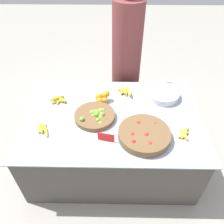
# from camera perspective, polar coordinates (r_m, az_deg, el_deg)

# --- Properties ---
(ground_plane) EXTENTS (12.00, 12.00, 0.00)m
(ground_plane) POSITION_cam_1_polar(r_m,az_deg,el_deg) (2.62, -0.00, -11.64)
(ground_plane) COLOR #A39E93
(market_table) EXTENTS (1.73, 1.18, 0.66)m
(market_table) POSITION_cam_1_polar(r_m,az_deg,el_deg) (2.37, -0.00, -6.87)
(market_table) COLOR #4C4742
(market_table) RESTS_ON ground_plane
(lime_bowl) EXTENTS (0.39, 0.39, 0.08)m
(lime_bowl) POSITION_cam_1_polar(r_m,az_deg,el_deg) (2.10, -4.37, -0.97)
(lime_bowl) COLOR brown
(lime_bowl) RESTS_ON market_table
(tomato_basket) EXTENTS (0.45, 0.45, 0.09)m
(tomato_basket) POSITION_cam_1_polar(r_m,az_deg,el_deg) (1.93, 8.40, -5.83)
(tomato_basket) COLOR brown
(tomato_basket) RESTS_ON market_table
(orange_pile) EXTENTS (0.16, 0.14, 0.12)m
(orange_pile) POSITION_cam_1_polar(r_m,az_deg,el_deg) (2.27, -2.50, 3.83)
(orange_pile) COLOR orange
(orange_pile) RESTS_ON market_table
(metal_bowl) EXTENTS (0.35, 0.35, 0.07)m
(metal_bowl) POSITION_cam_1_polar(r_m,az_deg,el_deg) (2.40, 13.09, 4.56)
(metal_bowl) COLOR silver
(metal_bowl) RESTS_ON market_table
(price_sign) EXTENTS (0.15, 0.03, 0.09)m
(price_sign) POSITION_cam_1_polar(r_m,az_deg,el_deg) (1.88, -1.58, -6.61)
(price_sign) COLOR red
(price_sign) RESTS_ON market_table
(banana_bunch_middle_right) EXTENTS (0.16, 0.20, 0.06)m
(banana_bunch_middle_right) POSITION_cam_1_polar(r_m,az_deg,el_deg) (2.41, 3.48, 5.50)
(banana_bunch_middle_right) COLOR gold
(banana_bunch_middle_right) RESTS_ON market_table
(banana_bunch_middle_left) EXTENTS (0.14, 0.17, 0.03)m
(banana_bunch_middle_left) POSITION_cam_1_polar(r_m,az_deg,el_deg) (2.04, 18.29, -5.39)
(banana_bunch_middle_left) COLOR gold
(banana_bunch_middle_left) RESTS_ON market_table
(banana_bunch_front_center) EXTENTS (0.18, 0.16, 0.06)m
(banana_bunch_front_center) POSITION_cam_1_polar(r_m,az_deg,el_deg) (2.35, -13.70, 3.11)
(banana_bunch_front_center) COLOR gold
(banana_bunch_front_center) RESTS_ON market_table
(banana_bunch_back_center) EXTENTS (0.15, 0.18, 0.03)m
(banana_bunch_back_center) POSITION_cam_1_polar(r_m,az_deg,el_deg) (2.08, -17.64, -4.18)
(banana_bunch_back_center) COLOR gold
(banana_bunch_back_center) RESTS_ON market_table
(vendor_person) EXTENTS (0.35, 0.35, 1.68)m
(vendor_person) POSITION_cam_1_polar(r_m,az_deg,el_deg) (2.77, 3.75, 12.98)
(vendor_person) COLOR brown
(vendor_person) RESTS_ON ground_plane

